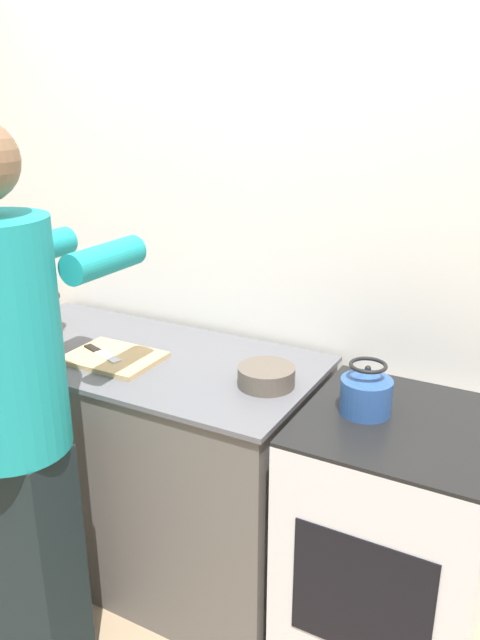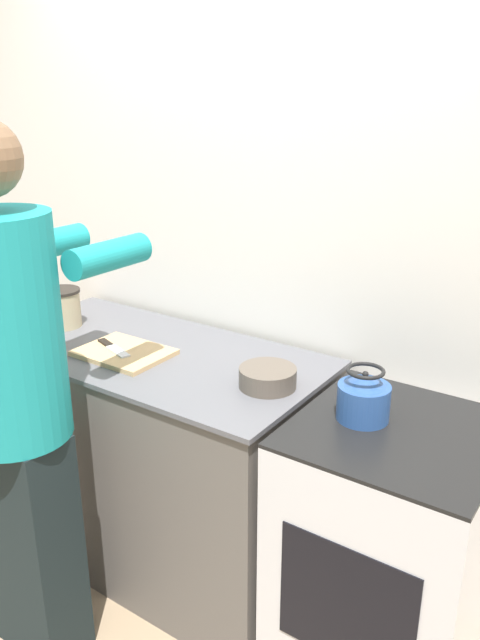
# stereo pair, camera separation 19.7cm
# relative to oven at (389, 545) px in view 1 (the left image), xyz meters

# --- Properties ---
(ground_plane) EXTENTS (12.00, 12.00, 0.00)m
(ground_plane) POSITION_rel_oven_xyz_m (-0.69, -0.31, -0.46)
(ground_plane) COLOR #997F60
(wall_back) EXTENTS (8.00, 0.05, 2.60)m
(wall_back) POSITION_rel_oven_xyz_m (-0.69, 0.42, 0.84)
(wall_back) COLOR silver
(wall_back) RESTS_ON ground_plane
(counter) EXTENTS (1.36, 0.68, 0.94)m
(counter) POSITION_rel_oven_xyz_m (-1.00, 0.02, 0.01)
(counter) COLOR #5B5651
(counter) RESTS_ON ground_plane
(oven) EXTENTS (0.59, 0.61, 0.93)m
(oven) POSITION_rel_oven_xyz_m (0.00, 0.00, 0.00)
(oven) COLOR silver
(oven) RESTS_ON ground_plane
(person) EXTENTS (0.39, 0.62, 1.81)m
(person) POSITION_rel_oven_xyz_m (-1.03, -0.56, 0.52)
(person) COLOR black
(person) RESTS_ON ground_plane
(cutting_board) EXTENTS (0.33, 0.25, 0.02)m
(cutting_board) POSITION_rel_oven_xyz_m (-1.05, -0.07, 0.48)
(cutting_board) COLOR tan
(cutting_board) RESTS_ON counter
(knife) EXTENTS (0.21, 0.10, 0.01)m
(knife) POSITION_rel_oven_xyz_m (-1.10, -0.08, 0.49)
(knife) COLOR silver
(knife) RESTS_ON cutting_board
(kettle) EXTENTS (0.16, 0.16, 0.17)m
(kettle) POSITION_rel_oven_xyz_m (-0.11, -0.00, 0.53)
(kettle) COLOR #284C8C
(kettle) RESTS_ON oven
(bowl_mixing) EXTENTS (0.19, 0.19, 0.07)m
(bowl_mixing) POSITION_rel_oven_xyz_m (-0.46, 0.01, 0.51)
(bowl_mixing) COLOR brown
(bowl_mixing) RESTS_ON counter
(canister_jar) EXTENTS (0.15, 0.15, 0.16)m
(canister_jar) POSITION_rel_oven_xyz_m (-1.48, 0.02, 0.55)
(canister_jar) COLOR tan
(canister_jar) RESTS_ON counter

